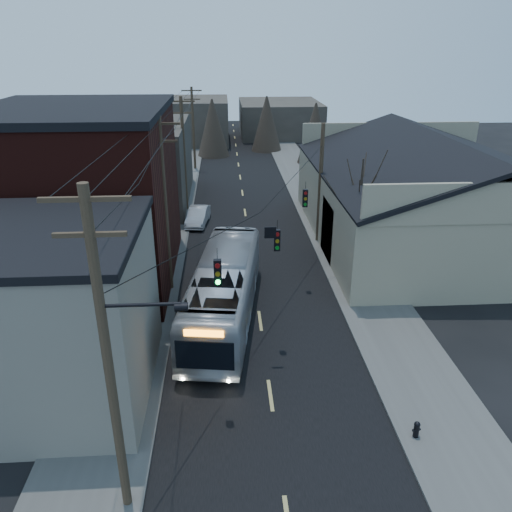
{
  "coord_description": "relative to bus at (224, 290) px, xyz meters",
  "views": [
    {
      "loc": [
        -1.67,
        -8.64,
        13.57
      ],
      "look_at": [
        -0.11,
        15.69,
        3.0
      ],
      "focal_mm": 35.0,
      "sensor_mm": 36.0,
      "label": 1
    }
  ],
  "objects": [
    {
      "name": "utility_lines",
      "position": [
        -1.27,
        9.74,
        3.28
      ],
      "size": [
        11.24,
        45.28,
        10.5
      ],
      "color": "#382B1E",
      "rests_on": "ground"
    },
    {
      "name": "building_far_right",
      "position": [
        8.85,
        55.6,
        0.83
      ],
      "size": [
        12.0,
        14.0,
        5.0
      ],
      "primitive_type": "cube",
      "color": "#35302A",
      "rests_on": "ground"
    },
    {
      "name": "parked_car",
      "position": [
        -2.03,
        14.96,
        -0.99
      ],
      "size": [
        1.94,
        4.27,
        1.36
      ],
      "primitive_type": "imported",
      "rotation": [
        0.0,
        0.0,
        -0.13
      ],
      "color": "#A9ACB1",
      "rests_on": "ground"
    },
    {
      "name": "sidewalk_left",
      "position": [
        -4.65,
        15.6,
        -1.61
      ],
      "size": [
        4.0,
        110.0,
        0.12
      ],
      "primitive_type": "cube",
      "color": "#474744",
      "rests_on": "ground"
    },
    {
      "name": "road_surface",
      "position": [
        1.85,
        15.6,
        -1.66
      ],
      "size": [
        9.0,
        110.0,
        0.02
      ],
      "primitive_type": "cube",
      "color": "black",
      "rests_on": "ground"
    },
    {
      "name": "building_far_left",
      "position": [
        -4.15,
        50.6,
        1.33
      ],
      "size": [
        10.0,
        12.0,
        6.0
      ],
      "primitive_type": "cube",
      "color": "#35302A",
      "rests_on": "ground"
    },
    {
      "name": "sidewalk_right",
      "position": [
        8.35,
        15.6,
        -1.61
      ],
      "size": [
        4.0,
        110.0,
        0.12
      ],
      "primitive_type": "cube",
      "color": "#474744",
      "rests_on": "ground"
    },
    {
      "name": "warehouse",
      "position": [
        14.85,
        10.6,
        1.02
      ],
      "size": [
        16.16,
        20.6,
        7.73
      ],
      "color": "gray",
      "rests_on": "ground"
    },
    {
      "name": "fire_hydrant",
      "position": [
        6.98,
        -9.2,
        -1.2
      ],
      "size": [
        0.32,
        0.23,
        0.67
      ],
      "rotation": [
        0.0,
        0.0,
        0.22
      ],
      "color": "black",
      "rests_on": "sidewalk_right"
    },
    {
      "name": "bare_tree",
      "position": [
        8.35,
        5.6,
        1.93
      ],
      "size": [
        0.4,
        0.4,
        7.2
      ],
      "primitive_type": "cone",
      "color": "black",
      "rests_on": "ground"
    },
    {
      "name": "building_brick",
      "position": [
        -8.15,
        5.6,
        3.33
      ],
      "size": [
        10.0,
        12.0,
        10.0
      ],
      "primitive_type": "cube",
      "color": "black",
      "rests_on": "ground"
    },
    {
      "name": "building_clapboard",
      "position": [
        -7.15,
        -5.4,
        1.83
      ],
      "size": [
        8.0,
        8.0,
        7.0
      ],
      "primitive_type": "cube",
      "color": "#6F695C",
      "rests_on": "ground"
    },
    {
      "name": "bus",
      "position": [
        0.0,
        0.0,
        0.0
      ],
      "size": [
        4.44,
        12.29,
        3.35
      ],
      "primitive_type": "imported",
      "rotation": [
        0.0,
        0.0,
        3.0
      ],
      "color": "#A2A7AE",
      "rests_on": "ground"
    },
    {
      "name": "building_left_far",
      "position": [
        -7.65,
        21.6,
        1.83
      ],
      "size": [
        9.0,
        14.0,
        7.0
      ],
      "primitive_type": "cube",
      "color": "#35302A",
      "rests_on": "ground"
    }
  ]
}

